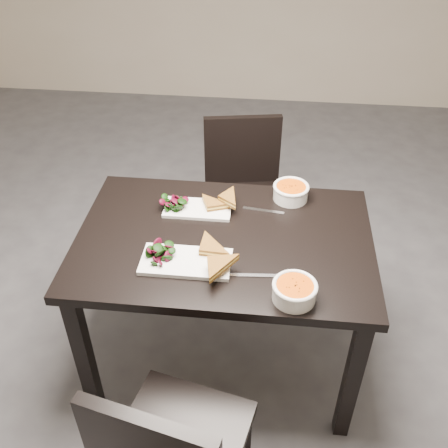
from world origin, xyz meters
name	(u,v)px	position (x,y,z in m)	size (l,w,h in m)	color
ground	(222,283)	(0.00, 0.00, 0.00)	(5.00, 5.00, 0.00)	#47474C
table	(224,256)	(0.06, -0.50, 0.65)	(1.20, 0.80, 0.75)	black
chair_far	(244,186)	(0.09, 0.28, 0.48)	(0.49, 0.49, 0.85)	black
plate_near	(186,262)	(-0.06, -0.67, 0.76)	(0.34, 0.17, 0.02)	white
sandwich_near	(203,253)	(0.00, -0.65, 0.80)	(0.17, 0.13, 0.06)	#9C6320
salad_near	(159,254)	(-0.16, -0.67, 0.79)	(0.11, 0.10, 0.05)	black
soup_bowl_near	(295,290)	(0.34, -0.81, 0.79)	(0.16, 0.16, 0.07)	white
cutlery_near	(252,275)	(0.19, -0.71, 0.75)	(0.18, 0.02, 0.00)	silver
plate_far	(198,209)	(-0.07, -0.32, 0.76)	(0.29, 0.14, 0.01)	white
sandwich_far	(212,206)	(0.00, -0.34, 0.79)	(0.14, 0.11, 0.05)	#9C6320
salad_far	(175,202)	(-0.17, -0.32, 0.78)	(0.09, 0.08, 0.04)	black
soup_bowl_far	(291,191)	(0.33, -0.19, 0.79)	(0.16, 0.16, 0.07)	white
cutlery_far	(263,210)	(0.21, -0.30, 0.75)	(0.18, 0.02, 0.00)	silver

